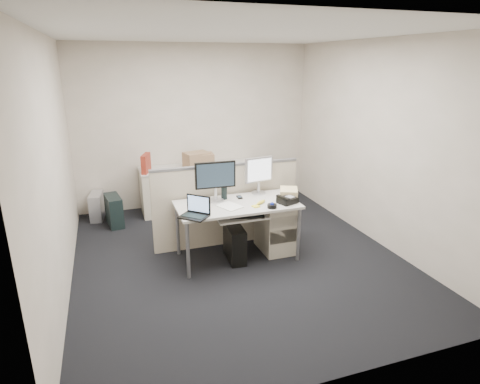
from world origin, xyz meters
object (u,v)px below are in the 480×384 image
object	(u,v)px
monitor_main	(215,182)
desk_phone	(287,200)
desk	(237,209)
laptop	(193,208)

from	to	relation	value
monitor_main	desk_phone	xyz separation A→B (m)	(0.82, -0.36, -0.22)
monitor_main	desk	bearing A→B (deg)	-36.40
desk	laptop	bearing A→B (deg)	-155.25
desk_phone	laptop	bearing A→B (deg)	165.66
desk	monitor_main	distance (m)	0.43
monitor_main	desk_phone	world-z (taller)	monitor_main
laptop	desk	bearing A→B (deg)	68.22
desk	desk_phone	xyz separation A→B (m)	(0.60, -0.18, 0.10)
desk	monitor_main	bearing A→B (deg)	141.10
laptop	desk_phone	bearing A→B (deg)	48.21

